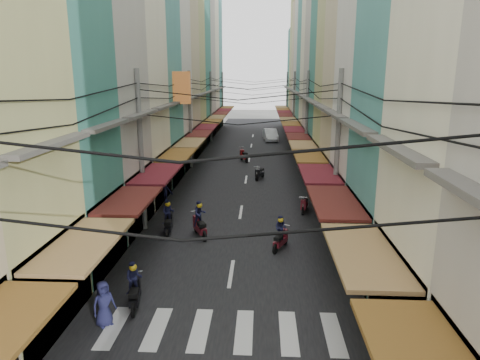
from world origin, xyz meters
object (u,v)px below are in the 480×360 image
(bicycle, at_px, (412,271))
(market_umbrella, at_px, (425,237))
(traffic_sign, at_px, (376,249))
(white_car, at_px, (270,141))

(bicycle, distance_m, market_umbrella, 2.97)
(bicycle, xyz_separation_m, market_umbrella, (-0.40, -1.89, 2.25))
(bicycle, bearing_deg, traffic_sign, 147.92)
(bicycle, distance_m, traffic_sign, 3.97)
(traffic_sign, bearing_deg, bicycle, 47.88)
(market_umbrella, bearing_deg, bicycle, 77.95)
(bicycle, relative_size, market_umbrella, 0.70)
(market_umbrella, distance_m, traffic_sign, 2.02)
(white_car, xyz_separation_m, market_umbrella, (4.86, -37.06, 2.25))
(white_car, relative_size, market_umbrella, 1.97)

